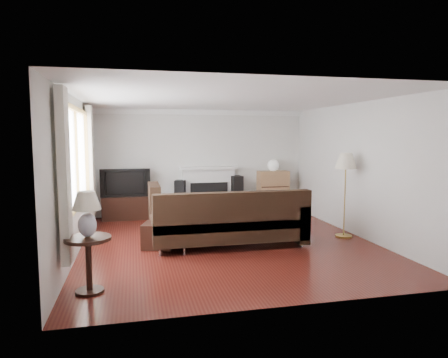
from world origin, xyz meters
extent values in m
cube|color=#4E1711|center=(0.00, 0.00, 0.00)|extent=(5.10, 5.60, 0.04)
cube|color=white|center=(0.00, 0.00, 2.50)|extent=(5.10, 5.60, 0.04)
cube|color=silver|center=(0.00, 2.75, 1.25)|extent=(5.00, 0.04, 2.50)
cube|color=silver|center=(0.00, -2.75, 1.25)|extent=(5.00, 0.04, 2.50)
cube|color=silver|center=(-2.50, 0.00, 1.25)|extent=(0.04, 5.50, 2.50)
cube|color=silver|center=(2.50, 0.00, 1.25)|extent=(0.04, 5.50, 2.50)
cube|color=olive|center=(-2.45, -0.20, 1.55)|extent=(0.12, 2.74, 1.54)
cube|color=beige|center=(-2.40, -1.72, 1.40)|extent=(0.10, 0.35, 2.10)
cube|color=beige|center=(-2.40, 1.32, 1.40)|extent=(0.10, 0.35, 2.10)
cube|color=white|center=(0.15, 2.64, 0.57)|extent=(1.40, 0.26, 1.15)
cube|color=black|center=(-1.78, 2.48, 0.26)|extent=(1.05, 0.47, 0.53)
imported|color=black|center=(-1.78, 2.48, 0.84)|extent=(1.09, 0.14, 0.63)
cube|color=black|center=(-0.54, 2.55, 0.42)|extent=(0.32, 0.35, 0.85)
cube|color=black|center=(0.82, 2.55, 0.46)|extent=(0.28, 0.33, 0.92)
cube|color=#9E7149|center=(1.75, 2.53, 0.51)|extent=(0.74, 0.35, 1.02)
sphere|color=white|center=(1.75, 2.53, 1.16)|extent=(0.28, 0.28, 0.28)
cube|color=black|center=(-0.03, -0.16, 0.46)|extent=(2.83, 2.07, 0.91)
cube|color=#956347|center=(0.18, 1.33, 0.23)|extent=(1.30, 0.94, 0.46)
cube|color=black|center=(-1.21, -0.04, 0.21)|extent=(0.62, 0.62, 0.42)
cube|color=#A48239|center=(2.21, -0.09, 0.78)|extent=(0.51, 0.51, 1.57)
cube|color=black|center=(-2.15, -1.84, 0.34)|extent=(0.54, 0.54, 0.68)
cube|color=silver|center=(-2.15, -1.84, 0.95)|extent=(0.33, 0.33, 0.54)
camera|label=1|loc=(-1.60, -6.72, 1.87)|focal=32.00mm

